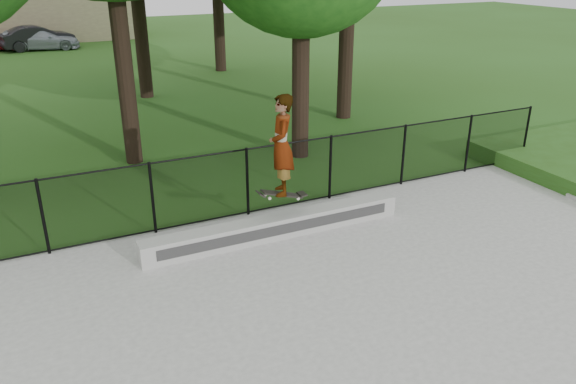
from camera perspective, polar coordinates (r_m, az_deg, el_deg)
name	(u,v)px	position (r m, az deg, el deg)	size (l,w,h in m)	color
grind_ledge	(276,227)	(11.07, -1.21, -3.54)	(5.38, 0.40, 0.42)	#9A9A95
car_b	(38,38)	(37.70, -24.06, 14.13)	(1.46, 3.78, 1.38)	black
car_c	(43,40)	(37.47, -23.62, 14.00)	(1.65, 3.72, 1.18)	#9EA6B3
skater_airborne	(282,147)	(10.45, -0.66, 4.63)	(0.81, 0.82, 2.12)	black
chainlink_fence	(247,182)	(11.82, -4.15, 1.05)	(16.06, 0.06, 1.50)	black
distant_building	(39,5)	(42.49, -23.94, 16.97)	(12.40, 6.40, 4.30)	#C9B88D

